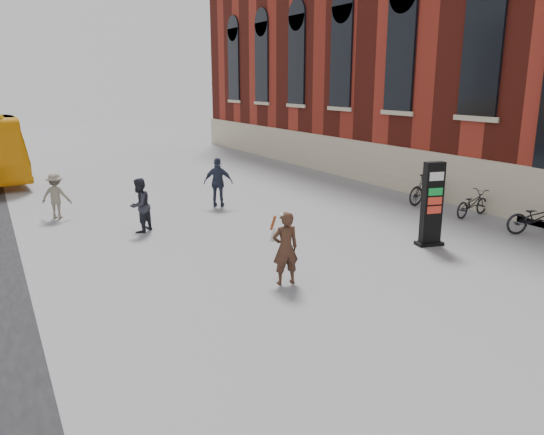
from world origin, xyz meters
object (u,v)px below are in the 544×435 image
pedestrian_b (56,196)px  bike_6 (472,203)px  bike_4 (537,218)px  woman (285,247)px  pedestrian_c (218,182)px  pedestrian_a (140,205)px  bike_7 (427,189)px  info_pylon (432,204)px

pedestrian_b → bike_6: 13.76m
pedestrian_b → bike_4: size_ratio=0.80×
woman → bike_4: size_ratio=0.88×
bike_6 → pedestrian_c: bearing=43.2°
pedestrian_c → bike_4: (6.88, -7.76, -0.39)m
pedestrian_a → bike_7: 10.32m
info_pylon → bike_7: 5.30m
woman → bike_6: 8.86m
info_pylon → woman: bearing=-159.7°
bike_4 → pedestrian_a: bearing=83.4°
pedestrian_a → bike_6: size_ratio=0.97×
info_pylon → bike_7: size_ratio=1.21×
pedestrian_c → bike_4: pedestrian_c is taller
bike_4 → bike_7: bike_7 is taller
info_pylon → bike_4: size_ratio=1.23×
woman → bike_4: woman is taller
pedestrian_a → bike_6: (10.24, -3.36, -0.37)m
pedestrian_c → bike_7: (6.88, -3.26, -0.31)m
bike_4 → bike_6: (0.00, 2.41, -0.05)m
pedestrian_a → bike_6: 10.78m
info_pylon → bike_7: (3.60, 3.84, -0.58)m
pedestrian_a → bike_6: bearing=121.7°
pedestrian_b → pedestrian_a: bearing=152.4°
woman → pedestrian_b: bearing=-59.0°
pedestrian_b → bike_6: (12.22, -6.33, -0.31)m
pedestrian_a → pedestrian_b: (-1.98, 2.96, -0.06)m
info_pylon → bike_4: bearing=2.7°
pedestrian_a → bike_4: (10.24, -5.77, -0.32)m
info_pylon → woman: (-4.93, -0.62, -0.31)m
info_pylon → bike_4: (3.60, -0.67, -0.66)m
pedestrian_b → pedestrian_c: pedestrian_c is taller
bike_4 → bike_7: bearing=22.8°
woman → pedestrian_a: size_ratio=1.01×
woman → pedestrian_c: bearing=-94.1°
woman → pedestrian_c: pedestrian_c is taller
info_pylon → bike_6: info_pylon is taller
woman → bike_4: bearing=-172.3°
pedestrian_a → pedestrian_c: bearing=170.6°
pedestrian_a → pedestrian_b: size_ratio=1.08×
info_pylon → pedestrian_a: bearing=155.6°
bike_7 → woman: bearing=110.5°
info_pylon → bike_6: 4.06m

